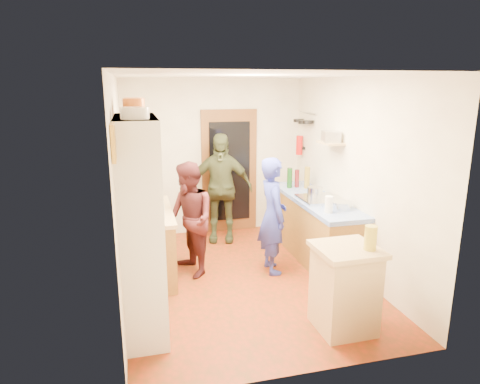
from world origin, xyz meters
name	(u,v)px	position (x,y,z in m)	size (l,w,h in m)	color
floor	(244,279)	(0.00, 0.00, -0.01)	(3.00, 4.00, 0.02)	maroon
ceiling	(245,75)	(0.00, 0.00, 2.61)	(3.00, 4.00, 0.02)	silver
wall_back	(214,157)	(0.00, 2.01, 1.30)	(3.00, 0.02, 2.60)	silver
wall_front	(308,236)	(0.00, -2.01, 1.30)	(3.00, 0.02, 2.60)	silver
wall_left	(120,190)	(-1.51, 0.00, 1.30)	(0.02, 4.00, 2.60)	silver
wall_right	(354,177)	(1.51, 0.00, 1.30)	(0.02, 4.00, 2.60)	silver
door_frame	(229,171)	(0.25, 1.97, 1.05)	(0.95, 0.06, 2.10)	brown
door_glass	(230,172)	(0.25, 1.94, 1.05)	(0.70, 0.02, 1.70)	black
hutch_body	(141,226)	(-1.30, -0.80, 1.10)	(0.40, 1.20, 2.20)	silver
hutch_top_shelf	(135,119)	(-1.30, -0.80, 2.18)	(0.40, 1.14, 0.04)	silver
plate_stack	(135,113)	(-1.30, -1.14, 2.25)	(0.25, 0.25, 0.10)	white
orange_pot_a	(134,107)	(-1.30, -0.74, 2.28)	(0.21, 0.21, 0.17)	orange
orange_pot_b	(134,106)	(-1.30, -0.50, 2.28)	(0.19, 0.19, 0.17)	orange
left_counter_base	(149,244)	(-1.20, 0.45, 0.42)	(0.60, 1.40, 0.85)	olive
left_counter_top	(147,212)	(-1.20, 0.45, 0.88)	(0.64, 1.44, 0.05)	tan
toaster	(152,212)	(-1.15, 0.03, 1.00)	(0.25, 0.17, 0.19)	white
kettle	(143,207)	(-1.25, 0.33, 0.98)	(0.14, 0.14, 0.16)	white
orange_bowl	(152,202)	(-1.12, 0.66, 0.95)	(0.22, 0.22, 0.10)	orange
chopping_board	(147,199)	(-1.18, 0.96, 0.91)	(0.30, 0.22, 0.03)	tan
right_counter_base	(314,229)	(1.20, 0.50, 0.42)	(0.60, 2.20, 0.84)	olive
right_counter_top	(315,200)	(1.20, 0.50, 0.87)	(0.62, 2.22, 0.06)	#0A38BD
hob	(320,199)	(1.20, 0.35, 0.92)	(0.55, 0.58, 0.04)	silver
pot_on_hob	(315,192)	(1.15, 0.42, 1.01)	(0.22, 0.22, 0.14)	silver
bottle_a	(290,178)	(1.05, 1.18, 1.06)	(0.08, 0.08, 0.32)	#143F14
bottle_b	(297,178)	(1.18, 1.19, 1.04)	(0.07, 0.07, 0.29)	#591419
bottle_c	(307,177)	(1.31, 1.09, 1.07)	(0.09, 0.09, 0.35)	olive
paper_towel	(329,205)	(1.05, -0.24, 1.01)	(0.10, 0.10, 0.22)	white
mixing_bowl	(342,205)	(1.30, -0.12, 0.95)	(0.26, 0.26, 0.10)	silver
island_base	(344,291)	(0.70, -1.41, 0.43)	(0.55, 0.55, 0.86)	tan
island_top	(347,249)	(0.70, -1.41, 0.89)	(0.62, 0.62, 0.05)	tan
cutting_board	(340,247)	(0.65, -1.36, 0.90)	(0.35, 0.28, 0.02)	white
oil_jar	(371,238)	(0.88, -1.52, 1.03)	(0.12, 0.12, 0.25)	#AD9E2D
pan_rail	(307,113)	(1.46, 1.52, 2.05)	(0.02, 0.02, 0.65)	silver
pan_hang_a	(308,122)	(1.40, 1.35, 1.92)	(0.18, 0.18, 0.05)	black
pan_hang_b	(303,122)	(1.40, 1.55, 1.90)	(0.16, 0.16, 0.05)	black
pan_hang_c	(299,121)	(1.40, 1.75, 1.91)	(0.17, 0.17, 0.05)	black
wall_shelf	(331,143)	(1.37, 0.45, 1.70)	(0.26, 0.42, 0.03)	tan
radio	(331,136)	(1.37, 0.45, 1.79)	(0.22, 0.30, 0.15)	silver
ext_bracket	(303,148)	(1.47, 1.70, 1.45)	(0.06, 0.10, 0.04)	black
fire_extinguisher	(299,145)	(1.41, 1.70, 1.50)	(0.11, 0.11, 0.32)	red
picture_frame	(113,143)	(-1.48, -1.55, 2.05)	(0.03, 0.25, 0.30)	gold
person_hob	(275,216)	(0.46, 0.13, 0.79)	(0.58, 0.38, 1.58)	#2C35A1
person_left	(190,219)	(-0.65, 0.36, 0.77)	(0.74, 0.58, 1.53)	#41181B
person_back	(221,188)	(0.00, 1.49, 0.88)	(1.04, 0.43, 1.77)	#343922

